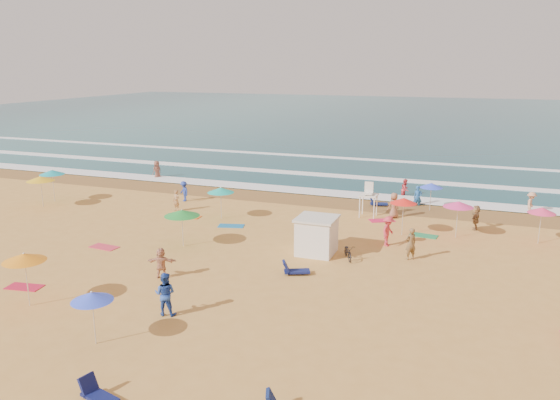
% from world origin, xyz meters
% --- Properties ---
extents(ground, '(220.00, 220.00, 0.00)m').
position_xyz_m(ground, '(0.00, 0.00, 0.00)').
color(ground, gold).
rests_on(ground, ground).
extents(ocean, '(220.00, 140.00, 0.18)m').
position_xyz_m(ocean, '(0.00, 84.00, 0.00)').
color(ocean, '#0C4756').
rests_on(ocean, ground).
extents(wet_sand, '(220.00, 220.00, 0.00)m').
position_xyz_m(wet_sand, '(0.00, 12.50, 0.01)').
color(wet_sand, olive).
rests_on(wet_sand, ground).
extents(surf_foam, '(200.00, 18.70, 0.05)m').
position_xyz_m(surf_foam, '(0.00, 21.32, 0.10)').
color(surf_foam, white).
rests_on(surf_foam, ground).
extents(cabana, '(2.00, 2.00, 2.00)m').
position_xyz_m(cabana, '(1.42, 0.67, 1.00)').
color(cabana, white).
rests_on(cabana, ground).
extents(cabana_roof, '(2.20, 2.20, 0.12)m').
position_xyz_m(cabana_roof, '(1.42, 0.67, 2.06)').
color(cabana_roof, silver).
rests_on(cabana_roof, cabana).
extents(bicycle, '(1.20, 1.72, 0.86)m').
position_xyz_m(bicycle, '(3.32, 0.37, 0.43)').
color(bicycle, black).
rests_on(bicycle, ground).
extents(lifeguard_stand, '(1.20, 1.20, 2.10)m').
position_xyz_m(lifeguard_stand, '(2.61, 9.30, 1.05)').
color(lifeguard_stand, white).
rests_on(lifeguard_stand, ground).
extents(beach_umbrellas, '(47.65, 31.24, 0.79)m').
position_xyz_m(beach_umbrellas, '(-1.03, 0.74, 2.12)').
color(beach_umbrellas, orange).
rests_on(beach_umbrellas, ground).
extents(loungers, '(38.07, 28.55, 0.34)m').
position_xyz_m(loungers, '(5.84, -3.78, 0.17)').
color(loungers, '#0F1B4C').
rests_on(loungers, ground).
extents(towels, '(47.21, 23.87, 0.03)m').
position_xyz_m(towels, '(1.93, -1.99, 0.01)').
color(towels, red).
rests_on(towels, ground).
extents(beachgoers, '(35.15, 26.22, 2.15)m').
position_xyz_m(beachgoers, '(-1.80, 4.66, 0.80)').
color(beachgoers, '#9C6248').
rests_on(beachgoers, ground).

